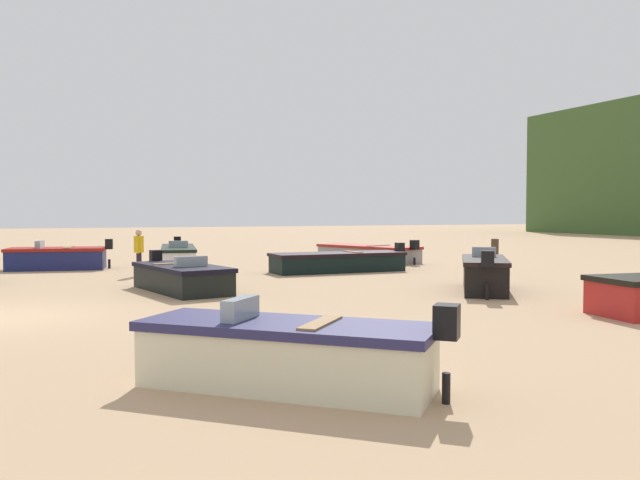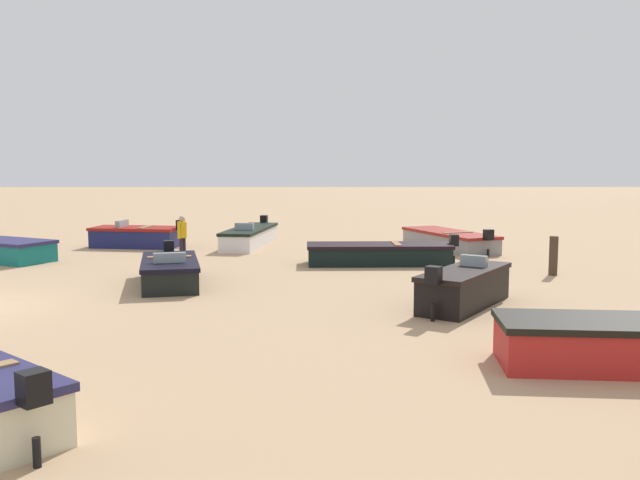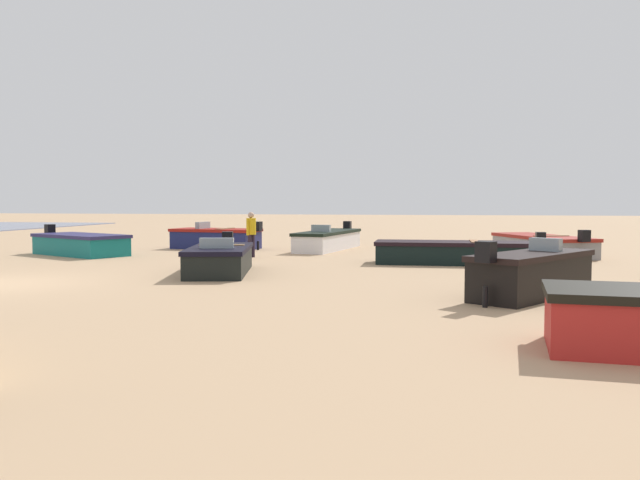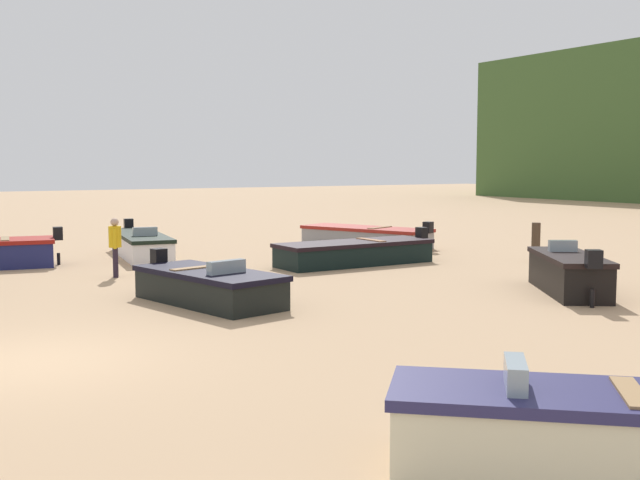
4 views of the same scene
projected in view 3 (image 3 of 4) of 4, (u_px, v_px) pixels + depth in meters
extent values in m
cube|color=black|center=(220.00, 262.00, 18.33)|extent=(3.99, 2.28, 0.63)
cube|color=black|center=(220.00, 249.00, 18.31)|extent=(4.11, 2.38, 0.12)
cube|color=black|center=(228.00, 238.00, 20.35)|extent=(0.34, 0.37, 0.40)
cylinder|color=black|center=(228.00, 261.00, 20.40)|extent=(0.12, 0.12, 0.31)
cube|color=#8C9EA8|center=(217.00, 243.00, 17.64)|extent=(0.39, 0.93, 0.28)
cube|color=#9C744A|center=(222.00, 246.00, 18.78)|extent=(0.51, 1.30, 0.08)
cube|color=#116D6E|center=(81.00, 246.00, 24.45)|extent=(3.25, 4.19, 0.66)
cube|color=navy|center=(80.00, 236.00, 24.42)|extent=(3.36, 4.31, 0.12)
cube|color=black|center=(50.00, 229.00, 25.70)|extent=(0.41, 0.40, 0.40)
cylinder|color=black|center=(50.00, 248.00, 25.75)|extent=(0.13, 0.13, 0.33)
cube|color=black|center=(454.00, 255.00, 21.03)|extent=(1.62, 4.94, 0.60)
cube|color=black|center=(454.00, 243.00, 21.01)|extent=(1.70, 5.05, 0.12)
cube|color=black|center=(541.00, 239.00, 20.56)|extent=(0.32, 0.29, 0.40)
cylinder|color=black|center=(540.00, 260.00, 20.60)|extent=(0.10, 0.10, 0.30)
cube|color=#9B6643|center=(474.00, 242.00, 20.91)|extent=(1.30, 0.26, 0.08)
cube|color=gray|center=(542.00, 247.00, 24.55)|extent=(5.14, 3.29, 0.61)
cube|color=maroon|center=(542.00, 237.00, 24.52)|extent=(5.27, 3.40, 0.12)
cube|color=black|center=(584.00, 236.00, 21.93)|extent=(0.38, 0.40, 0.40)
cylinder|color=black|center=(584.00, 257.00, 21.97)|extent=(0.13, 0.13, 0.30)
cube|color=olive|center=(551.00, 237.00, 23.92)|extent=(0.72, 1.32, 0.08)
cube|color=white|center=(328.00, 242.00, 27.14)|extent=(5.18, 2.04, 0.66)
cube|color=black|center=(328.00, 232.00, 27.12)|extent=(5.29, 2.14, 0.12)
cube|color=black|center=(347.00, 226.00, 29.65)|extent=(0.33, 0.36, 0.40)
cylinder|color=black|center=(347.00, 242.00, 29.69)|extent=(0.11, 0.11, 0.33)
cube|color=#8C9EA8|center=(321.00, 228.00, 26.28)|extent=(0.32, 0.79, 0.28)
cube|color=navy|center=(216.00, 240.00, 27.67)|extent=(2.08, 3.73, 0.73)
cube|color=maroon|center=(216.00, 230.00, 27.64)|extent=(2.18, 3.84, 0.12)
cube|color=black|center=(258.00, 226.00, 26.98)|extent=(0.36, 0.33, 0.40)
cylinder|color=black|center=(258.00, 246.00, 27.02)|extent=(0.11, 0.11, 0.36)
cube|color=#8C9EA8|center=(203.00, 225.00, 27.84)|extent=(0.95, 0.34, 0.28)
cube|color=olive|center=(225.00, 229.00, 27.49)|extent=(1.33, 0.45, 0.08)
cube|color=black|center=(532.00, 278.00, 13.82)|extent=(3.50, 2.84, 0.82)
cube|color=black|center=(532.00, 255.00, 13.79)|extent=(3.63, 2.96, 0.12)
cube|color=black|center=(486.00, 252.00, 12.41)|extent=(0.41, 0.42, 0.40)
cylinder|color=black|center=(485.00, 297.00, 12.46)|extent=(0.14, 0.14, 0.41)
cube|color=#8C9EA8|center=(546.00, 245.00, 14.21)|extent=(0.54, 0.67, 0.28)
cylinder|color=#271D2B|center=(253.00, 246.00, 23.53)|extent=(0.18, 0.18, 0.82)
cylinder|color=#271D2B|center=(250.00, 246.00, 23.35)|extent=(0.18, 0.18, 0.82)
cylinder|color=gold|center=(251.00, 226.00, 23.40)|extent=(0.43, 0.43, 0.58)
cylinder|color=gold|center=(255.00, 227.00, 23.59)|extent=(0.11, 0.11, 0.54)
cylinder|color=gold|center=(248.00, 228.00, 23.20)|extent=(0.11, 0.11, 0.54)
sphere|color=tan|center=(251.00, 215.00, 23.37)|extent=(0.28, 0.28, 0.22)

